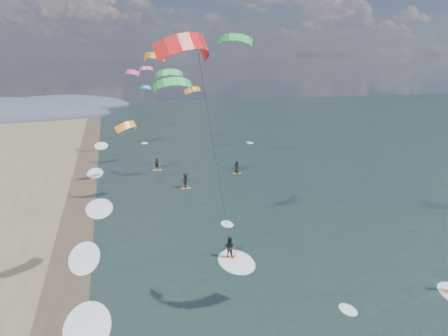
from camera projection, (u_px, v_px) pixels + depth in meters
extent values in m
cube|color=#382D23|center=(65.00, 293.00, 27.78)|extent=(3.00, 240.00, 0.00)
ellipsoid|color=#3D4756|center=(61.00, 107.00, 128.25)|extent=(40.00, 18.00, 7.00)
cube|color=orange|center=(229.00, 257.00, 32.68)|extent=(1.25, 0.38, 0.06)
imported|color=black|center=(229.00, 247.00, 32.47)|extent=(0.97, 0.93, 1.58)
ellipsoid|color=white|center=(236.00, 262.00, 32.01)|extent=(2.60, 4.20, 0.12)
cylinder|color=black|center=(216.00, 159.00, 27.35)|extent=(0.02, 0.02, 15.71)
cube|color=orange|center=(186.00, 188.00, 49.71)|extent=(1.10, 0.35, 0.05)
imported|color=black|center=(186.00, 180.00, 49.49)|extent=(1.30, 1.23, 1.76)
cube|color=orange|center=(237.00, 173.00, 56.11)|extent=(1.10, 0.35, 0.05)
imported|color=black|center=(237.00, 167.00, 55.91)|extent=(0.87, 0.87, 1.53)
cube|color=orange|center=(157.00, 170.00, 57.64)|extent=(1.10, 0.35, 0.05)
imported|color=black|center=(157.00, 164.00, 57.45)|extent=(0.59, 0.43, 1.50)
ellipsoid|color=white|center=(82.00, 326.00, 24.34)|extent=(2.40, 5.40, 0.11)
ellipsoid|color=white|center=(88.00, 257.00, 32.76)|extent=(2.40, 5.40, 0.11)
ellipsoid|color=white|center=(92.00, 209.00, 43.06)|extent=(2.40, 5.40, 0.11)
ellipsoid|color=white|center=(95.00, 173.00, 56.16)|extent=(2.40, 5.40, 0.11)
ellipsoid|color=white|center=(97.00, 146.00, 73.00)|extent=(2.40, 5.40, 0.11)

